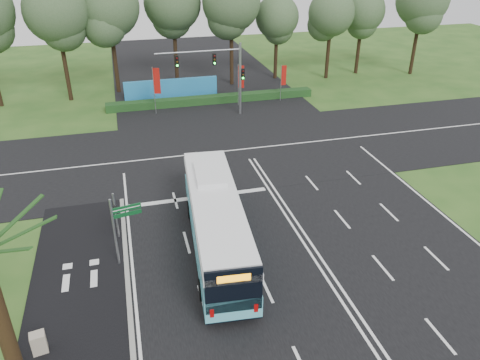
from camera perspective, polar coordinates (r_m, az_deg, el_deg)
The scene contains 16 objects.
ground at distance 29.13m, azimuth 6.47°, elevation -5.72°, with size 120.00×120.00×0.00m, color #28511B.
road_main at distance 29.12m, azimuth 6.47°, elevation -5.69°, with size 20.00×120.00×0.04m, color black.
road_cross at distance 39.13m, azimuth 0.34°, elevation 3.75°, with size 120.00×14.00×0.05m, color black.
bike_path at distance 25.43m, azimuth -19.00°, elevation -12.99°, with size 5.00×18.00×0.06m, color black.
kerb_strip at distance 25.22m, azimuth -13.49°, elevation -12.38°, with size 0.25×18.00×0.12m, color gray.
city_bus at distance 26.15m, azimuth -2.93°, elevation -5.08°, with size 3.69×12.81×3.63m.
pedestrian_signal at distance 28.03m, azimuth -14.90°, elevation -4.08°, with size 0.26×0.40×3.00m.
street_sign at distance 25.42m, azimuth -14.42°, elevation -5.11°, with size 1.57×0.37×4.09m.
utility_cabinet at distance 22.85m, azimuth -23.31°, elevation -17.81°, with size 0.63×0.52×1.04m, color #A99C88.
banner_flag_left at distance 47.01m, azimuth -10.20°, elevation 11.46°, with size 0.68×0.24×4.72m.
banner_flag_mid at distance 48.80m, azimuth 0.05°, elevation 12.20°, with size 0.59×0.30×4.32m.
banner_flag_right at distance 50.61m, azimuth 5.28°, elevation 12.36°, with size 0.58×0.08×3.90m.
traffic_light_gantry at distance 45.46m, azimuth -2.23°, elevation 13.40°, with size 8.41×0.28×7.00m.
hedge at distance 50.37m, azimuth -3.38°, elevation 9.78°, with size 22.00×1.20×0.80m, color #123315.
blue_hoarding at distance 51.95m, azimuth -8.38°, elevation 10.91°, with size 10.00×0.30×2.20m, color #227CBA.
eucalyptus_row at distance 54.53m, azimuth -4.43°, elevation 20.23°, with size 54.97×10.22×12.79m.
Camera 1 is at (-9.25, -22.48, 16.06)m, focal length 35.00 mm.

